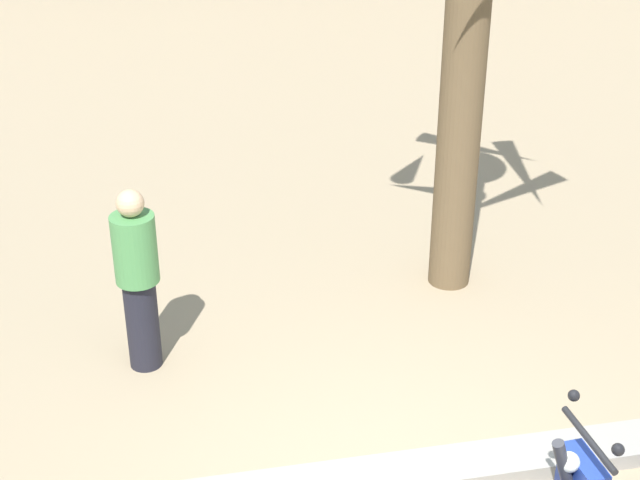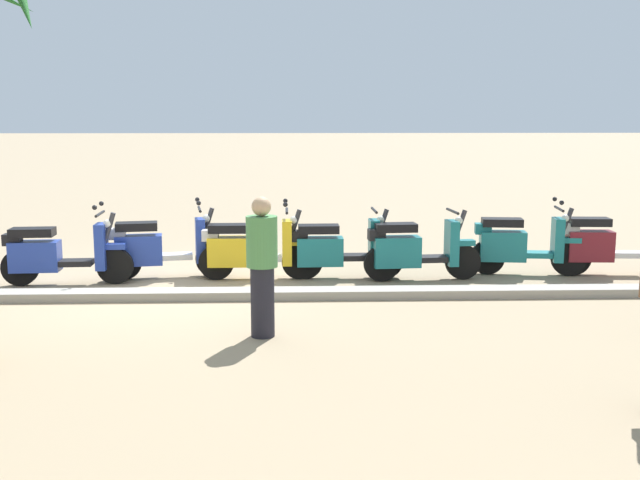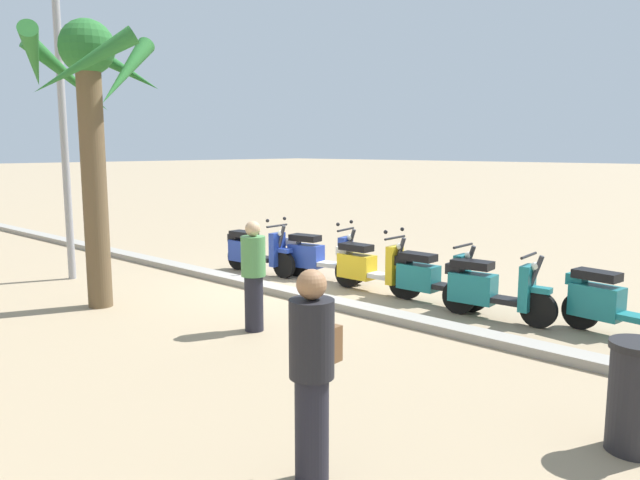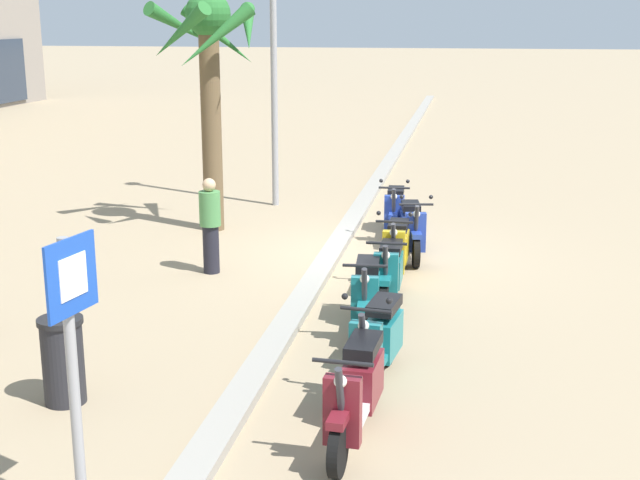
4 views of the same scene
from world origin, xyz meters
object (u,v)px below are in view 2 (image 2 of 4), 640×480
at_px(scooter_yellow_second_in_line, 249,249).
at_px(scooter_blue_lead_nearest, 56,254).
at_px(scooter_teal_last_in_row, 337,249).
at_px(scooter_blue_far_back, 158,248).
at_px(scooter_maroon_tail_end, 609,245).
at_px(scooter_teal_mid_centre, 519,245).
at_px(scooter_teal_mid_rear, 414,250).
at_px(pedestrian_by_palm_tree, 262,264).

xyz_separation_m(scooter_yellow_second_in_line, scooter_blue_lead_nearest, (2.72, 0.28, 0.00)).
bearing_deg(scooter_teal_last_in_row, scooter_blue_lead_nearest, 4.26).
bearing_deg(scooter_blue_far_back, scooter_maroon_tail_end, 179.83).
xyz_separation_m(scooter_teal_mid_centre, scooter_teal_mid_rear, (1.67, 0.34, -0.01)).
height_order(scooter_teal_last_in_row, pedestrian_by_palm_tree, pedestrian_by_palm_tree).
relative_size(scooter_maroon_tail_end, scooter_teal_last_in_row, 1.09).
bearing_deg(scooter_blue_far_back, scooter_yellow_second_in_line, 174.15).
distance_m(scooter_maroon_tail_end, scooter_teal_mid_rear, 3.03).
xyz_separation_m(scooter_maroon_tail_end, scooter_yellow_second_in_line, (5.44, 0.12, -0.02)).
height_order(scooter_teal_mid_rear, scooter_blue_far_back, scooter_blue_far_back).
relative_size(scooter_teal_mid_rear, scooter_teal_last_in_row, 1.01).
height_order(scooter_blue_far_back, scooter_blue_lead_nearest, same).
bearing_deg(scooter_blue_lead_nearest, scooter_maroon_tail_end, -177.17).
relative_size(scooter_teal_mid_centre, scooter_blue_far_back, 0.95).
xyz_separation_m(scooter_blue_far_back, pedestrian_by_palm_tree, (-1.67, 3.09, 0.35)).
bearing_deg(scooter_teal_mid_centre, pedestrian_by_palm_tree, 39.63).
height_order(scooter_maroon_tail_end, pedestrian_by_palm_tree, pedestrian_by_palm_tree).
height_order(scooter_yellow_second_in_line, pedestrian_by_palm_tree, pedestrian_by_palm_tree).
height_order(scooter_yellow_second_in_line, scooter_blue_far_back, same).
relative_size(scooter_yellow_second_in_line, scooter_blue_far_back, 0.96).
bearing_deg(scooter_yellow_second_in_line, scooter_blue_lead_nearest, 5.96).
xyz_separation_m(scooter_maroon_tail_end, scooter_teal_last_in_row, (4.13, 0.10, -0.02)).
xyz_separation_m(scooter_teal_mid_rear, scooter_yellow_second_in_line, (2.42, -0.17, -0.01)).
relative_size(scooter_teal_mid_centre, scooter_teal_mid_rear, 0.99).
bearing_deg(scooter_teal_mid_rear, scooter_yellow_second_in_line, -4.00).
bearing_deg(scooter_teal_last_in_row, scooter_maroon_tail_end, -178.58).
relative_size(scooter_teal_last_in_row, scooter_blue_lead_nearest, 0.93).
bearing_deg(scooter_maroon_tail_end, scooter_blue_lead_nearest, 2.83).
xyz_separation_m(scooter_blue_lead_nearest, pedestrian_by_palm_tree, (-3.04, 2.66, 0.35)).
bearing_deg(scooter_blue_lead_nearest, scooter_teal_mid_rear, -178.72).
distance_m(scooter_teal_mid_centre, scooter_yellow_second_in_line, 4.09).
height_order(scooter_yellow_second_in_line, scooter_blue_lead_nearest, same).
xyz_separation_m(scooter_teal_mid_rear, pedestrian_by_palm_tree, (2.10, 2.78, 0.35)).
xyz_separation_m(scooter_teal_mid_rear, scooter_teal_last_in_row, (1.11, -0.19, -0.02)).
distance_m(scooter_maroon_tail_end, scooter_yellow_second_in_line, 5.44).
xyz_separation_m(scooter_teal_mid_centre, pedestrian_by_palm_tree, (3.77, 3.12, 0.34)).
xyz_separation_m(scooter_teal_last_in_row, scooter_blue_lead_nearest, (4.03, 0.30, 0.01)).
xyz_separation_m(scooter_teal_mid_centre, scooter_blue_far_back, (5.44, 0.03, -0.01)).
relative_size(scooter_teal_mid_rear, pedestrian_by_palm_tree, 1.13).
bearing_deg(pedestrian_by_palm_tree, scooter_yellow_second_in_line, -83.79).
bearing_deg(pedestrian_by_palm_tree, scooter_teal_last_in_row, -108.39).
xyz_separation_m(scooter_teal_mid_centre, scooter_teal_last_in_row, (2.78, 0.16, -0.02)).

